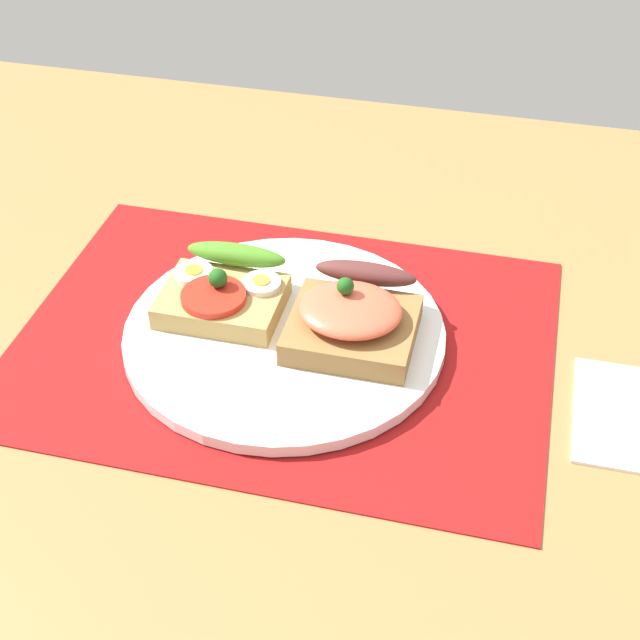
% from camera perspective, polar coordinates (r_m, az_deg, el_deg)
% --- Properties ---
extents(ground_plane, '(1.20, 0.90, 0.03)m').
position_cam_1_polar(ground_plane, '(0.78, -2.15, -2.20)').
color(ground_plane, '#A17241').
extents(placemat, '(0.44, 0.33, 0.00)m').
position_cam_1_polar(placemat, '(0.77, -2.18, -1.22)').
color(placemat, maroon).
rests_on(placemat, ground_plane).
extents(plate, '(0.26, 0.26, 0.01)m').
position_cam_1_polar(plate, '(0.76, -2.19, -0.84)').
color(plate, white).
rests_on(plate, placemat).
extents(sandwich_egg_tomato, '(0.10, 0.09, 0.04)m').
position_cam_1_polar(sandwich_egg_tomato, '(0.78, -5.92, 1.75)').
color(sandwich_egg_tomato, tan).
rests_on(sandwich_egg_tomato, plate).
extents(sandwich_salmon, '(0.10, 0.11, 0.05)m').
position_cam_1_polar(sandwich_salmon, '(0.74, 2.05, 0.26)').
color(sandwich_salmon, olive).
rests_on(sandwich_salmon, plate).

